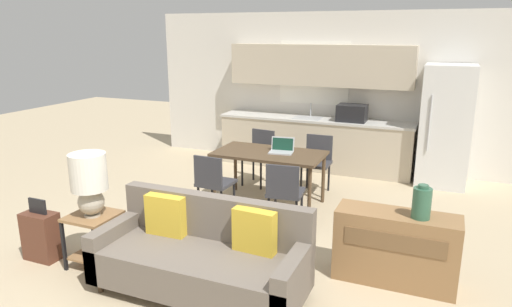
{
  "coord_description": "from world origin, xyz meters",
  "views": [
    {
      "loc": [
        2.08,
        -3.36,
        2.36
      ],
      "look_at": [
        0.05,
        1.5,
        0.95
      ],
      "focal_mm": 32.0,
      "sensor_mm": 36.0,
      "label": 1
    }
  ],
  "objects_px": {
    "side_table": "(94,231)",
    "table_lamp": "(89,180)",
    "vase": "(422,203)",
    "dining_chair_far_left": "(259,153)",
    "couch": "(203,257)",
    "laptop": "(282,149)",
    "credenza": "(395,248)",
    "refrigerator": "(445,126)",
    "dining_table": "(269,157)",
    "suitcase": "(41,236)",
    "dining_chair_far_right": "(317,160)",
    "dining_chair_near_right": "(285,191)",
    "dining_chair_near_left": "(214,181)"
  },
  "relations": [
    {
      "from": "refrigerator",
      "to": "dining_chair_far_left",
      "type": "height_order",
      "value": "refrigerator"
    },
    {
      "from": "dining_chair_near_right",
      "to": "laptop",
      "type": "xyz_separation_m",
      "value": [
        -0.33,
        0.81,
        0.3
      ]
    },
    {
      "from": "dining_chair_far_right",
      "to": "refrigerator",
      "type": "bearing_deg",
      "value": 32.02
    },
    {
      "from": "couch",
      "to": "credenza",
      "type": "xyz_separation_m",
      "value": [
        1.62,
        0.85,
        0.01
      ]
    },
    {
      "from": "dining_chair_near_left",
      "to": "side_table",
      "type": "bearing_deg",
      "value": 73.74
    },
    {
      "from": "table_lamp",
      "to": "dining_chair_near_left",
      "type": "xyz_separation_m",
      "value": [
        0.52,
        1.61,
        -0.44
      ]
    },
    {
      "from": "couch",
      "to": "suitcase",
      "type": "xyz_separation_m",
      "value": [
        -1.89,
        -0.13,
        -0.08
      ]
    },
    {
      "from": "side_table",
      "to": "dining_chair_far_right",
      "type": "relative_size",
      "value": 0.65
    },
    {
      "from": "refrigerator",
      "to": "dining_table",
      "type": "bearing_deg",
      "value": -139.42
    },
    {
      "from": "suitcase",
      "to": "vase",
      "type": "bearing_deg",
      "value": 14.19
    },
    {
      "from": "couch",
      "to": "credenza",
      "type": "distance_m",
      "value": 1.83
    },
    {
      "from": "vase",
      "to": "dining_chair_far_right",
      "type": "distance_m",
      "value": 2.79
    },
    {
      "from": "table_lamp",
      "to": "credenza",
      "type": "relative_size",
      "value": 0.57
    },
    {
      "from": "couch",
      "to": "credenza",
      "type": "relative_size",
      "value": 1.72
    },
    {
      "from": "couch",
      "to": "laptop",
      "type": "bearing_deg",
      "value": 92.18
    },
    {
      "from": "credenza",
      "to": "suitcase",
      "type": "relative_size",
      "value": 1.68
    },
    {
      "from": "table_lamp",
      "to": "couch",
      "type": "bearing_deg",
      "value": 1.53
    },
    {
      "from": "vase",
      "to": "dining_chair_far_left",
      "type": "distance_m",
      "value": 3.43
    },
    {
      "from": "dining_table",
      "to": "side_table",
      "type": "bearing_deg",
      "value": -113.72
    },
    {
      "from": "vase",
      "to": "laptop",
      "type": "relative_size",
      "value": 0.91
    },
    {
      "from": "couch",
      "to": "table_lamp",
      "type": "distance_m",
      "value": 1.39
    },
    {
      "from": "refrigerator",
      "to": "credenza",
      "type": "xyz_separation_m",
      "value": [
        -0.34,
        -3.37,
        -0.59
      ]
    },
    {
      "from": "vase",
      "to": "suitcase",
      "type": "bearing_deg",
      "value": -165.81
    },
    {
      "from": "vase",
      "to": "suitcase",
      "type": "distance_m",
      "value": 3.88
    },
    {
      "from": "refrigerator",
      "to": "dining_chair_near_left",
      "type": "xyz_separation_m",
      "value": [
        -2.69,
        -2.63,
        -0.45
      ]
    },
    {
      "from": "refrigerator",
      "to": "suitcase",
      "type": "height_order",
      "value": "refrigerator"
    },
    {
      "from": "dining_table",
      "to": "dining_chair_near_left",
      "type": "distance_m",
      "value": 0.9
    },
    {
      "from": "vase",
      "to": "dining_chair_near_left",
      "type": "bearing_deg",
      "value": 163.2
    },
    {
      "from": "dining_table",
      "to": "credenza",
      "type": "bearing_deg",
      "value": -38.27
    },
    {
      "from": "table_lamp",
      "to": "dining_chair_far_left",
      "type": "height_order",
      "value": "table_lamp"
    },
    {
      "from": "dining_chair_near_left",
      "to": "dining_table",
      "type": "bearing_deg",
      "value": -120.26
    },
    {
      "from": "dining_table",
      "to": "side_table",
      "type": "relative_size",
      "value": 2.67
    },
    {
      "from": "table_lamp",
      "to": "dining_chair_far_left",
      "type": "distance_m",
      "value": 3.2
    },
    {
      "from": "refrigerator",
      "to": "credenza",
      "type": "bearing_deg",
      "value": -95.7
    },
    {
      "from": "dining_chair_far_left",
      "to": "dining_chair_far_right",
      "type": "relative_size",
      "value": 1.0
    },
    {
      "from": "credenza",
      "to": "suitcase",
      "type": "xyz_separation_m",
      "value": [
        -3.52,
        -0.98,
        -0.09
      ]
    },
    {
      "from": "dining_chair_far_right",
      "to": "dining_chair_near_left",
      "type": "relative_size",
      "value": 1.0
    },
    {
      "from": "couch",
      "to": "refrigerator",
      "type": "bearing_deg",
      "value": 65.05
    },
    {
      "from": "side_table",
      "to": "dining_chair_far_left",
      "type": "distance_m",
      "value": 3.16
    },
    {
      "from": "refrigerator",
      "to": "couch",
      "type": "xyz_separation_m",
      "value": [
        -1.96,
        -4.21,
        -0.6
      ]
    },
    {
      "from": "dining_table",
      "to": "refrigerator",
      "type": "bearing_deg",
      "value": 40.58
    },
    {
      "from": "dining_chair_far_right",
      "to": "dining_chair_near_right",
      "type": "bearing_deg",
      "value": -90.98
    },
    {
      "from": "refrigerator",
      "to": "dining_chair_far_right",
      "type": "bearing_deg",
      "value": -146.66
    },
    {
      "from": "credenza",
      "to": "suitcase",
      "type": "bearing_deg",
      "value": -164.5
    },
    {
      "from": "table_lamp",
      "to": "dining_chair_near_left",
      "type": "bearing_deg",
      "value": 72.03
    },
    {
      "from": "credenza",
      "to": "vase",
      "type": "height_order",
      "value": "vase"
    },
    {
      "from": "table_lamp",
      "to": "suitcase",
      "type": "xyz_separation_m",
      "value": [
        -0.64,
        -0.09,
        -0.67
      ]
    },
    {
      "from": "side_table",
      "to": "table_lamp",
      "type": "relative_size",
      "value": 0.86
    },
    {
      "from": "vase",
      "to": "dining_chair_far_left",
      "type": "height_order",
      "value": "vase"
    },
    {
      "from": "dining_table",
      "to": "vase",
      "type": "bearing_deg",
      "value": -36.19
    }
  ]
}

